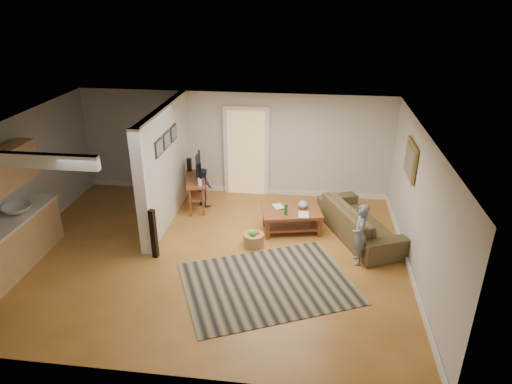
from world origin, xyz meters
TOP-DOWN VIEW (x-y plane):
  - ground at (0.00, 0.00)m, footprint 7.50×7.50m
  - room_shell at (-1.07, 0.43)m, footprint 7.54×6.02m
  - area_rug at (1.22, -0.79)m, footprint 3.47×3.08m
  - sofa at (2.90, 1.10)m, footprint 1.76×2.48m
  - coffee_table at (1.53, 1.14)m, footprint 1.33×0.95m
  - tv_console at (-0.74, 2.02)m, footprint 0.71×1.21m
  - speaker_left at (-1.00, -0.20)m, footprint 0.12×0.12m
  - speaker_right at (-1.00, 2.47)m, footprint 0.11×0.11m
  - toy_basket at (0.80, 0.43)m, footprint 0.40×0.40m
  - child at (2.81, 0.09)m, footprint 0.29×0.44m
  - toddler at (-0.60, 2.16)m, footprint 0.56×0.55m

SIDE VIEW (x-z plane):
  - ground at x=0.00m, z-range 0.00..0.00m
  - sofa at x=2.90m, z-range -0.34..0.34m
  - child at x=2.81m, z-range -0.60..0.60m
  - toddler at x=-0.60m, z-range -0.46..0.46m
  - area_rug at x=1.22m, z-range 0.00..0.01m
  - toy_basket at x=0.80m, z-range -0.03..0.33m
  - coffee_table at x=1.53m, z-range 0.01..0.73m
  - speaker_left at x=-1.00m, z-range 0.00..1.00m
  - speaker_right at x=-1.00m, z-range 0.00..1.02m
  - tv_console at x=-0.74m, z-range 0.16..1.14m
  - room_shell at x=-1.07m, z-range 0.20..2.72m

